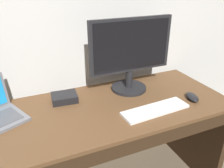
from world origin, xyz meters
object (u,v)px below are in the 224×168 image
at_px(external_drive_box, 64,98).
at_px(wired_keyboard, 155,110).
at_px(external_monitor, 131,54).
at_px(computer_mouse, 192,97).

bearing_deg(external_drive_box, wired_keyboard, -36.03).
xyz_separation_m(external_monitor, computer_mouse, (0.30, -0.27, -0.24)).
distance_m(external_monitor, computer_mouse, 0.47).
bearing_deg(external_monitor, computer_mouse, -42.82).
relative_size(external_monitor, wired_keyboard, 1.35).
bearing_deg(wired_keyboard, external_drive_box, 143.97).
distance_m(computer_mouse, external_drive_box, 0.79).
xyz_separation_m(external_monitor, wired_keyboard, (0.01, -0.30, -0.24)).
relative_size(wired_keyboard, external_drive_box, 2.66).
xyz_separation_m(wired_keyboard, external_drive_box, (-0.45, 0.33, 0.01)).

